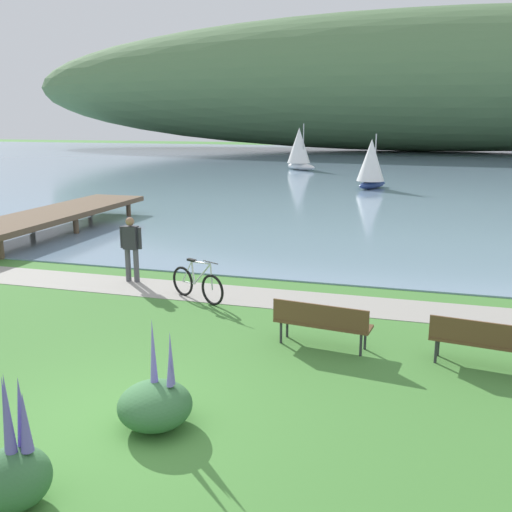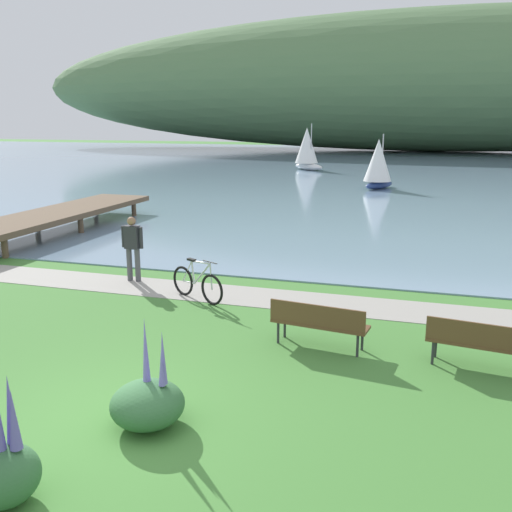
% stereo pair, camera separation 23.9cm
% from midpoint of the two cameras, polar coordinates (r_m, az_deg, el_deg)
% --- Properties ---
extents(ground_plane, '(200.00, 200.00, 0.00)m').
position_cam_midpoint_polar(ground_plane, '(8.56, -16.08, -15.85)').
color(ground_plane, '#478438').
extents(bay_water, '(180.00, 80.00, 0.04)m').
position_cam_midpoint_polar(bay_water, '(54.28, 11.71, 8.88)').
color(bay_water, '#7A99B2').
rests_on(bay_water, ground).
extents(distant_hillside, '(116.07, 28.00, 17.95)m').
position_cam_midpoint_polar(distant_hillside, '(81.18, 16.64, 16.41)').
color(distant_hillside, '#567A4C').
rests_on(distant_hillside, bay_water).
extents(shoreline_path, '(60.00, 1.50, 0.01)m').
position_cam_midpoint_polar(shoreline_path, '(13.73, -2.41, -3.95)').
color(shoreline_path, '#A39E93').
rests_on(shoreline_path, ground).
extents(park_bench_near_camera, '(1.85, 0.71, 0.88)m').
position_cam_midpoint_polar(park_bench_near_camera, '(10.56, 5.96, -6.50)').
color(park_bench_near_camera, brown).
rests_on(park_bench_near_camera, ground).
extents(park_bench_further_along, '(1.85, 0.73, 0.88)m').
position_cam_midpoint_polar(park_bench_further_along, '(10.35, 21.39, -7.83)').
color(park_bench_further_along, brown).
rests_on(park_bench_further_along, ground).
extents(bicycle_leaning_near_bench, '(1.60, 0.87, 1.01)m').
position_cam_midpoint_polar(bicycle_leaning_near_bench, '(13.34, -6.42, -2.80)').
color(bicycle_leaning_near_bench, black).
rests_on(bicycle_leaning_near_bench, ground).
extents(person_at_shoreline, '(0.61, 0.23, 1.71)m').
position_cam_midpoint_polar(person_at_shoreline, '(14.99, -12.87, 1.05)').
color(person_at_shoreline, '#4C4C51').
rests_on(person_at_shoreline, ground).
extents(echium_bush_mid_cluster, '(0.80, 0.80, 1.58)m').
position_cam_midpoint_polar(echium_bush_mid_cluster, '(7.12, -24.02, -19.15)').
color(echium_bush_mid_cluster, '#386B3D').
rests_on(echium_bush_mid_cluster, ground).
extents(echium_bush_far_cluster, '(1.03, 1.03, 1.55)m').
position_cam_midpoint_polar(echium_bush_far_cluster, '(8.16, -10.93, -14.35)').
color(echium_bush_far_cluster, '#386B3D').
rests_on(echium_bush_far_cluster, ground).
extents(sailboat_nearest_to_shore, '(3.15, 2.87, 3.80)m').
position_cam_midpoint_polar(sailboat_nearest_to_shore, '(48.40, 4.22, 10.74)').
color(sailboat_nearest_to_shore, white).
rests_on(sailboat_nearest_to_shore, bay_water).
extents(sailboat_toward_hillside, '(2.21, 2.85, 3.27)m').
position_cam_midpoint_polar(sailboat_toward_hillside, '(35.33, 11.30, 9.11)').
color(sailboat_toward_hillside, navy).
rests_on(sailboat_toward_hillside, bay_water).
extents(pier_dock, '(2.40, 10.00, 0.80)m').
position_cam_midpoint_polar(pier_dock, '(22.54, -20.02, 3.92)').
color(pier_dock, brown).
rests_on(pier_dock, ground).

